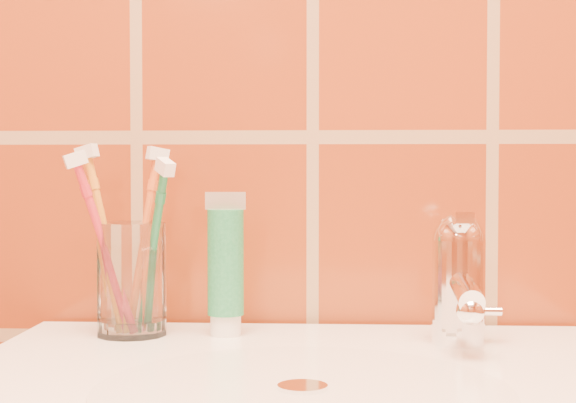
{
  "coord_description": "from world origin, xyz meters",
  "views": [
    {
      "loc": [
        0.02,
        0.29,
        1.01
      ],
      "look_at": [
        -0.02,
        1.08,
        0.98
      ],
      "focal_mm": 55.0,
      "sensor_mm": 36.0,
      "label": 1
    }
  ],
  "objects": [
    {
      "name": "toothbrush_2",
      "position": [
        -0.16,
        1.14,
        0.94
      ],
      "size": [
        0.09,
        0.08,
        0.19
      ],
      "primitive_type": null,
      "rotation": [
        0.18,
        0.0,
        2.13
      ],
      "color": "#D46025",
      "rests_on": "glass_tumbler"
    },
    {
      "name": "faucet",
      "position": [
        0.14,
        1.09,
        0.91
      ],
      "size": [
        0.05,
        0.11,
        0.12
      ],
      "color": "white",
      "rests_on": "pedestal_sink"
    },
    {
      "name": "toothpaste_tube",
      "position": [
        -0.08,
        1.12,
        0.91
      ],
      "size": [
        0.04,
        0.03,
        0.14
      ],
      "rotation": [
        0.0,
        0.0,
        0.07
      ],
      "color": "white",
      "rests_on": "pedestal_sink"
    },
    {
      "name": "glass_tumbler",
      "position": [
        -0.17,
        1.12,
        0.9
      ],
      "size": [
        0.07,
        0.07,
        0.11
      ],
      "primitive_type": "cylinder",
      "rotation": [
        0.0,
        0.0,
        0.05
      ],
      "color": "white",
      "rests_on": "pedestal_sink"
    },
    {
      "name": "toothbrush_3",
      "position": [
        -0.15,
        1.1,
        0.93
      ],
      "size": [
        0.12,
        0.13,
        0.19
      ],
      "primitive_type": null,
      "rotation": [
        0.34,
        0.0,
        0.65
      ],
      "color": "#1D7042",
      "rests_on": "glass_tumbler"
    },
    {
      "name": "toothbrush_0",
      "position": [
        -0.19,
        1.12,
        0.94
      ],
      "size": [
        0.1,
        0.09,
        0.19
      ],
      "primitive_type": null,
      "rotation": [
        0.25,
        0.0,
        -1.9
      ],
      "color": "orange",
      "rests_on": "glass_tumbler"
    },
    {
      "name": "toothbrush_1",
      "position": [
        -0.19,
        1.1,
        0.94
      ],
      "size": [
        0.12,
        0.11,
        0.19
      ],
      "primitive_type": null,
      "rotation": [
        0.32,
        0.0,
        -1.14
      ],
      "color": "#BB2838",
      "rests_on": "glass_tumbler"
    }
  ]
}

